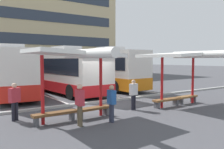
% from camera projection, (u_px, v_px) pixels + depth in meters
% --- Properties ---
extents(ground_plane, '(160.00, 160.00, 0.00)m').
position_uv_depth(ground_plane, '(109.00, 105.00, 13.67)').
color(ground_plane, '#47474C').
extents(terminal_building, '(38.24, 14.42, 21.35)m').
position_uv_depth(terminal_building, '(0.00, 20.00, 40.55)').
color(terminal_building, '#D1BC8C').
rests_on(terminal_building, ground).
extents(coach_bus_0, '(3.57, 11.43, 3.62)m').
position_uv_depth(coach_bus_0, '(10.00, 72.00, 17.68)').
color(coach_bus_0, silver).
rests_on(coach_bus_0, ground).
extents(coach_bus_1, '(3.24, 11.84, 3.58)m').
position_uv_depth(coach_bus_1, '(58.00, 71.00, 19.23)').
color(coach_bus_1, silver).
rests_on(coach_bus_1, ground).
extents(coach_bus_2, '(2.88, 10.30, 3.67)m').
position_uv_depth(coach_bus_2, '(102.00, 70.00, 21.48)').
color(coach_bus_2, silver).
rests_on(coach_bus_2, ground).
extents(lane_stripe_1, '(0.16, 14.00, 0.01)m').
position_uv_depth(lane_stripe_1, '(35.00, 92.00, 19.16)').
color(lane_stripe_1, white).
rests_on(lane_stripe_1, ground).
extents(lane_stripe_2, '(0.16, 14.00, 0.01)m').
position_uv_depth(lane_stripe_2, '(77.00, 88.00, 21.30)').
color(lane_stripe_2, white).
rests_on(lane_stripe_2, ground).
extents(lane_stripe_3, '(0.16, 14.00, 0.01)m').
position_uv_depth(lane_stripe_3, '(112.00, 86.00, 23.44)').
color(lane_stripe_3, white).
rests_on(lane_stripe_3, ground).
extents(waiting_shelter_0, '(3.72, 4.46, 3.02)m').
position_uv_depth(waiting_shelter_0, '(76.00, 55.00, 9.87)').
color(waiting_shelter_0, red).
rests_on(waiting_shelter_0, ground).
extents(bench_0, '(1.85, 0.49, 0.45)m').
position_uv_depth(bench_0, '(55.00, 115.00, 9.68)').
color(bench_0, brown).
rests_on(bench_0, ground).
extents(bench_1, '(1.71, 0.52, 0.45)m').
position_uv_depth(bench_1, '(93.00, 110.00, 10.67)').
color(bench_1, brown).
rests_on(bench_1, ground).
extents(waiting_shelter_1, '(3.62, 4.94, 3.06)m').
position_uv_depth(waiting_shelter_1, '(183.00, 56.00, 13.07)').
color(waiting_shelter_1, red).
rests_on(waiting_shelter_1, ground).
extents(bench_2, '(1.76, 0.44, 0.45)m').
position_uv_depth(bench_2, '(167.00, 101.00, 12.97)').
color(bench_2, brown).
rests_on(bench_2, ground).
extents(bench_3, '(1.54, 0.47, 0.45)m').
position_uv_depth(bench_3, '(187.00, 98.00, 14.03)').
color(bench_3, brown).
rests_on(bench_3, ground).
extents(platform_kerb, '(44.00, 0.24, 0.12)m').
position_uv_depth(platform_kerb, '(102.00, 101.00, 14.35)').
color(platform_kerb, '#ADADA8').
rests_on(platform_kerb, ground).
extents(waiting_passenger_0, '(0.26, 0.49, 1.65)m').
position_uv_depth(waiting_passenger_0, '(80.00, 102.00, 9.19)').
color(waiting_passenger_0, brown).
rests_on(waiting_passenger_0, ground).
extents(waiting_passenger_1, '(0.49, 0.31, 1.56)m').
position_uv_depth(waiting_passenger_1, '(134.00, 93.00, 12.18)').
color(waiting_passenger_1, black).
rests_on(waiting_passenger_1, ground).
extents(waiting_passenger_2, '(0.51, 0.40, 1.61)m').
position_uv_depth(waiting_passenger_2, '(15.00, 99.00, 10.01)').
color(waiting_passenger_2, black).
rests_on(waiting_passenger_2, ground).
extents(waiting_passenger_3, '(0.28, 0.47, 1.54)m').
position_uv_depth(waiting_passenger_3, '(112.00, 101.00, 9.79)').
color(waiting_passenger_3, '#33384C').
rests_on(waiting_passenger_3, ground).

